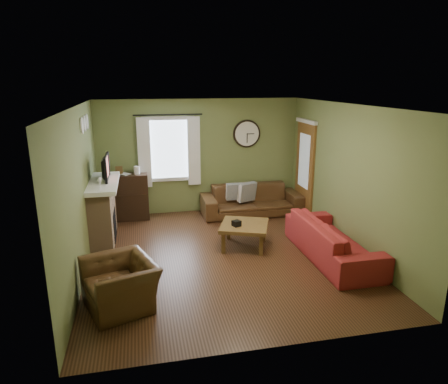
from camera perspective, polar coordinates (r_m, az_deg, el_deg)
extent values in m
cube|color=#412616|center=(7.16, -0.12, -9.02)|extent=(4.60, 5.20, 0.00)
cube|color=white|center=(6.52, -0.13, 12.23)|extent=(4.60, 5.20, 0.00)
cube|color=olive|center=(6.66, -19.89, 0.00)|extent=(0.00, 5.20, 2.60)
cube|color=olive|center=(7.53, 17.29, 1.97)|extent=(0.00, 5.20, 2.60)
cube|color=olive|center=(9.22, -3.47, 5.08)|extent=(4.60, 0.00, 2.60)
cube|color=olive|center=(4.34, 7.04, -7.38)|extent=(4.60, 0.00, 2.60)
cube|color=tan|center=(7.94, -16.93, -2.94)|extent=(0.40, 1.40, 1.10)
cube|color=black|center=(8.00, -15.43, -4.57)|extent=(0.04, 0.60, 0.55)
cube|color=white|center=(7.77, -17.05, 1.20)|extent=(0.58, 1.60, 0.08)
imported|color=black|center=(7.87, -16.94, 2.98)|extent=(0.08, 0.60, 0.35)
cube|color=#994C3F|center=(7.85, -16.39, 3.42)|extent=(0.02, 0.62, 0.36)
cylinder|color=white|center=(7.26, -19.63, 8.93)|extent=(0.28, 0.28, 0.03)
cylinder|color=white|center=(7.61, -19.31, 9.22)|extent=(0.28, 0.28, 0.03)
cylinder|color=white|center=(7.96, -19.02, 9.49)|extent=(0.28, 0.28, 0.03)
cylinder|color=black|center=(8.90, -8.00, 10.88)|extent=(0.03, 0.03, 1.50)
cube|color=white|center=(8.98, -11.32, 5.49)|extent=(0.28, 0.04, 1.55)
cube|color=white|center=(9.06, -4.32, 5.83)|extent=(0.28, 0.04, 1.55)
cube|color=brown|center=(9.18, 11.45, 3.15)|extent=(0.05, 0.90, 2.10)
imported|color=brown|center=(8.86, -14.43, 1.93)|extent=(0.30, 0.31, 0.02)
imported|color=#492D18|center=(9.20, 3.95, -1.15)|extent=(2.28, 0.89, 0.67)
cube|color=gray|center=(9.08, 1.52, 0.07)|extent=(0.38, 0.12, 0.38)
cube|color=gray|center=(9.06, 3.31, 0.02)|extent=(0.45, 0.29, 0.43)
imported|color=maroon|center=(7.21, 15.22, -6.57)|extent=(0.88, 2.26, 0.66)
imported|color=#492D18|center=(5.74, -14.57, -12.59)|extent=(1.16, 1.23, 0.64)
cube|color=black|center=(7.27, 1.79, -5.23)|extent=(0.17, 0.17, 0.10)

